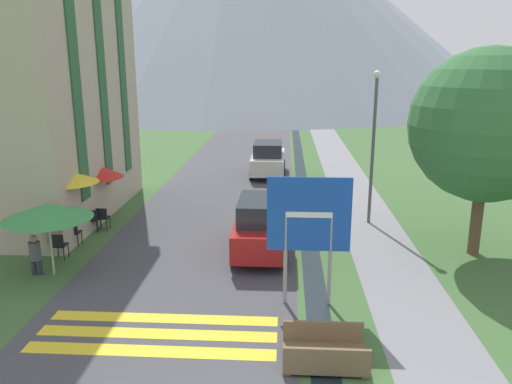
# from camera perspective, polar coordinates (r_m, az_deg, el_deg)

# --- Properties ---
(ground_plane) EXTENTS (160.00, 160.00, 0.00)m
(ground_plane) POSITION_cam_1_polar(r_m,az_deg,el_deg) (27.41, 2.63, 2.11)
(ground_plane) COLOR #3D6033
(road) EXTENTS (6.40, 60.00, 0.01)m
(road) POSITION_cam_1_polar(r_m,az_deg,el_deg) (37.33, -0.98, 5.52)
(road) COLOR #424247
(road) RESTS_ON ground_plane
(footpath) EXTENTS (2.20, 60.00, 0.01)m
(footpath) POSITION_cam_1_polar(r_m,az_deg,el_deg) (37.37, 8.42, 5.37)
(footpath) COLOR slate
(footpath) RESTS_ON ground_plane
(drainage_channel) EXTENTS (0.60, 60.00, 0.00)m
(drainage_channel) POSITION_cam_1_polar(r_m,az_deg,el_deg) (37.24, 4.73, 5.44)
(drainage_channel) COLOR black
(drainage_channel) RESTS_ON ground_plane
(crosswalk_marking) EXTENTS (5.44, 1.84, 0.01)m
(crosswalk_marking) POSITION_cam_1_polar(r_m,az_deg,el_deg) (11.95, -11.23, -15.60)
(crosswalk_marking) COLOR yellow
(crosswalk_marking) RESTS_ON ground_plane
(hotel_building) EXTENTS (6.14, 9.30, 10.69)m
(hotel_building) POSITION_cam_1_polar(r_m,az_deg,el_deg) (21.12, -24.68, 12.87)
(hotel_building) COLOR tan
(hotel_building) RESTS_ON ground_plane
(road_sign) EXTENTS (2.05, 0.11, 3.31)m
(road_sign) POSITION_cam_1_polar(r_m,az_deg,el_deg) (12.27, 6.05, -3.60)
(road_sign) COLOR gray
(road_sign) RESTS_ON ground_plane
(footbridge) EXTENTS (1.70, 1.10, 0.65)m
(footbridge) POSITION_cam_1_polar(r_m,az_deg,el_deg) (10.76, 7.84, -17.79)
(footbridge) COLOR brown
(footbridge) RESTS_ON ground_plane
(parked_car_near) EXTENTS (1.72, 3.96, 1.82)m
(parked_car_near) POSITION_cam_1_polar(r_m,az_deg,el_deg) (15.96, 0.59, -3.82)
(parked_car_near) COLOR #A31919
(parked_car_near) RESTS_ON ground_plane
(parked_car_far) EXTENTS (1.83, 4.11, 1.82)m
(parked_car_far) POSITION_cam_1_polar(r_m,az_deg,el_deg) (26.84, 1.39, 3.83)
(parked_car_far) COLOR silver
(parked_car_far) RESTS_ON ground_plane
(cafe_chair_far_left) EXTENTS (0.40, 0.40, 0.85)m
(cafe_chair_far_left) POSITION_cam_1_polar(r_m,az_deg,el_deg) (18.87, -18.18, -2.88)
(cafe_chair_far_left) COLOR black
(cafe_chair_far_left) RESTS_ON ground_plane
(cafe_chair_near_right) EXTENTS (0.40, 0.40, 0.85)m
(cafe_chair_near_right) POSITION_cam_1_polar(r_m,az_deg,el_deg) (16.63, -21.61, -5.56)
(cafe_chair_near_right) COLOR black
(cafe_chair_near_right) RESTS_ON ground_plane
(cafe_chair_far_right) EXTENTS (0.40, 0.40, 0.85)m
(cafe_chair_far_right) POSITION_cam_1_polar(r_m,az_deg,el_deg) (18.98, -17.13, -2.70)
(cafe_chair_far_right) COLOR black
(cafe_chair_far_right) RESTS_ON ground_plane
(cafe_chair_middle) EXTENTS (0.40, 0.40, 0.85)m
(cafe_chair_middle) POSITION_cam_1_polar(r_m,az_deg,el_deg) (17.69, -20.17, -4.23)
(cafe_chair_middle) COLOR black
(cafe_chair_middle) RESTS_ON ground_plane
(cafe_umbrella_front_green) EXTENTS (2.48, 2.48, 2.12)m
(cafe_umbrella_front_green) POSITION_cam_1_polar(r_m,az_deg,el_deg) (15.19, -22.73, -2.04)
(cafe_umbrella_front_green) COLOR #B7B2A8
(cafe_umbrella_front_green) RESTS_ON ground_plane
(cafe_umbrella_middle_yellow) EXTENTS (1.94, 1.94, 2.47)m
(cafe_umbrella_middle_yellow) POSITION_cam_1_polar(r_m,az_deg,el_deg) (17.74, -20.60, 1.64)
(cafe_umbrella_middle_yellow) COLOR #B7B2A8
(cafe_umbrella_middle_yellow) RESTS_ON ground_plane
(cafe_umbrella_rear_red) EXTENTS (2.02, 2.02, 2.20)m
(cafe_umbrella_rear_red) POSITION_cam_1_polar(r_m,az_deg,el_deg) (19.90, -17.80, 2.31)
(cafe_umbrella_rear_red) COLOR #B7B2A8
(cafe_umbrella_rear_red) RESTS_ON ground_plane
(person_seated_far) EXTENTS (0.32, 0.32, 1.21)m
(person_seated_far) POSITION_cam_1_polar(r_m,az_deg,el_deg) (15.71, -23.93, -6.38)
(person_seated_far) COLOR #282833
(person_seated_far) RESTS_ON ground_plane
(person_seated_near) EXTENTS (0.32, 0.32, 1.27)m
(person_seated_near) POSITION_cam_1_polar(r_m,az_deg,el_deg) (17.08, -22.68, -4.47)
(person_seated_near) COLOR #282833
(person_seated_near) RESTS_ON ground_plane
(person_standing_terrace) EXTENTS (0.32, 0.32, 1.76)m
(person_standing_terrace) POSITION_cam_1_polar(r_m,az_deg,el_deg) (18.66, -19.19, -1.52)
(person_standing_terrace) COLOR #282833
(person_standing_terrace) RESTS_ON ground_plane
(streetlamp) EXTENTS (0.28, 0.28, 5.67)m
(streetlamp) POSITION_cam_1_polar(r_m,az_deg,el_deg) (18.86, 13.29, 6.23)
(streetlamp) COLOR #515156
(streetlamp) RESTS_ON ground_plane
(tree_by_path) EXTENTS (4.67, 4.67, 6.45)m
(tree_by_path) POSITION_cam_1_polar(r_m,az_deg,el_deg) (16.66, 24.95, 6.91)
(tree_by_path) COLOR brown
(tree_by_path) RESTS_ON ground_plane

